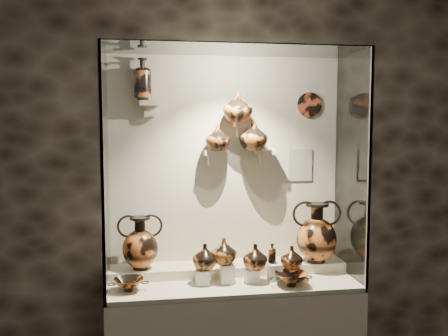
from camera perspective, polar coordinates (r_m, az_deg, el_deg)
The scene contains 34 objects.
wall_back at distance 3.68m, azimuth 0.19°, elevation 0.31°, with size 5.00×0.02×3.20m, color black.
front_tier at distance 3.53m, azimuth 1.05°, elevation -12.96°, with size 1.68×0.58×0.03m, color beige.
rear_tier at distance 3.68m, azimuth 0.56°, elevation -11.60°, with size 1.70×0.25×0.10m, color beige.
back_panel at distance 3.68m, azimuth 0.20°, elevation 0.30°, with size 1.70×0.03×1.60m, color beige.
glass_front at distance 3.08m, azimuth 2.05°, elevation -0.68°, with size 1.70×0.01×1.60m, color white.
glass_left at distance 3.32m, azimuth -13.44°, elevation -0.38°, with size 0.01×0.60×1.60m, color white.
glass_right at distance 3.61m, azimuth 14.39°, elevation 0.05°, with size 0.01×0.60×1.60m, color white.
glass_top at distance 3.38m, azimuth 1.10°, elevation 13.38°, with size 1.70×0.60×0.01m, color white.
frame_post_left at distance 3.03m, azimuth -13.73°, elevation -0.91°, with size 0.02×0.02×1.60m, color gray.
frame_post_right at distance 3.35m, azimuth 16.28°, elevation -0.40°, with size 0.02×0.02×1.60m, color gray.
pedestal_a at distance 3.43m, azimuth -2.50°, elevation -12.36°, with size 0.09×0.09×0.10m, color silver.
pedestal_b at distance 3.45m, azimuth 0.37°, elevation -12.00°, with size 0.09×0.09×0.13m, color silver.
pedestal_c at distance 3.49m, azimuth 3.19°, elevation -12.16°, with size 0.09×0.09×0.09m, color silver.
pedestal_d at distance 3.52m, azimuth 5.79°, elevation -11.76°, with size 0.09×0.09×0.12m, color silver.
pedestal_e at distance 3.56m, azimuth 8.01°, elevation -11.91°, with size 0.09×0.09×0.08m, color silver.
bracket_ul at distance 3.54m, azimuth -8.49°, elevation 7.34°, with size 0.14×0.12×0.04m, color beige.
bracket_ca at distance 3.58m, azimuth -1.18°, elevation 1.77°, with size 0.14×0.12×0.04m, color beige.
bracket_cb at distance 3.61m, azimuth 1.97°, elevation 4.97°, with size 0.10×0.12×0.04m, color beige.
bracket_cc at distance 3.65m, azimuth 4.73°, elevation 1.82°, with size 0.14×0.12×0.04m, color beige.
amphora_left at distance 3.54m, azimuth -9.56°, elevation -8.42°, with size 0.30×0.30×0.37m, color #AF5721, non-canonical shape.
amphora_right at distance 3.72m, azimuth 10.53°, elevation -7.24°, with size 0.35×0.35×0.44m, color #AF5721, non-canonical shape.
jug_a at distance 3.41m, azimuth -2.20°, elevation -10.08°, with size 0.17×0.17×0.17m, color #AF5721.
jug_b at distance 3.42m, azimuth -0.00°, elevation -9.47°, with size 0.17×0.17×0.18m, color #954B1A.
jug_c at distance 3.44m, azimuth 3.58°, elevation -10.10°, with size 0.17×0.17×0.18m, color #AF5721.
jug_e at distance 3.51m, azimuth 7.73°, elevation -10.10°, with size 0.15×0.15×0.16m, color #AF5721.
lekythos_small at distance 3.49m, azimuth 5.50°, elevation -9.56°, with size 0.07×0.07×0.15m, color #954B1A, non-canonical shape.
kylix_left at distance 3.37m, azimuth -10.84°, elevation -12.81°, with size 0.25×0.21×0.10m, color #954B1A, non-canonical shape.
kylix_right at distance 3.43m, azimuth 7.68°, elevation -12.32°, with size 0.28×0.23×0.11m, color #AF5721, non-canonical shape.
lekythos_tall at distance 3.54m, azimuth -9.30°, elevation 10.28°, with size 0.13×0.13×0.33m, color #AF5721, non-canonical shape.
ovoid_vase_a at distance 3.54m, azimuth -0.74°, elevation 3.48°, with size 0.17×0.17×0.18m, color #954B1A.
ovoid_vase_b at distance 3.55m, azimuth 1.60°, elevation 7.01°, with size 0.21×0.21×0.22m, color #954B1A.
ovoid_vase_c at distance 3.57m, azimuth 3.38°, elevation 3.74°, with size 0.20×0.20×0.21m, color #954B1A.
wall_plate at distance 3.79m, azimuth 9.73°, elevation 7.13°, with size 0.18×0.18×0.02m, color #A03F1F.
info_placard at distance 3.79m, azimuth 8.71°, elevation 0.34°, with size 0.18×0.01×0.24m, color beige.
Camera 1 is at (-0.60, -1.12, 1.92)m, focal length 40.00 mm.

